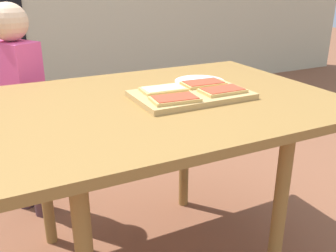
% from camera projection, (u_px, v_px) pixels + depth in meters
% --- Properties ---
extents(dining_table, '(1.44, 0.97, 0.76)m').
position_uv_depth(dining_table, '(148.00, 119.00, 1.45)').
color(dining_table, olive).
rests_on(dining_table, ground).
extents(cutting_board, '(0.44, 0.27, 0.02)m').
position_uv_depth(cutting_board, '(191.00, 95.00, 1.46)').
color(cutting_board, tan).
rests_on(cutting_board, dining_table).
extents(pizza_slice_near_right, '(0.17, 0.10, 0.01)m').
position_uv_depth(pizza_slice_near_right, '(223.00, 90.00, 1.46)').
color(pizza_slice_near_right, tan).
rests_on(pizza_slice_near_right, cutting_board).
extents(pizza_slice_far_left, '(0.17, 0.11, 0.01)m').
position_uv_depth(pizza_slice_far_left, '(163.00, 89.00, 1.47)').
color(pizza_slice_far_left, tan).
rests_on(pizza_slice_far_left, cutting_board).
extents(pizza_slice_near_left, '(0.18, 0.12, 0.01)m').
position_uv_depth(pizza_slice_near_left, '(175.00, 99.00, 1.35)').
color(pizza_slice_near_left, tan).
rests_on(pizza_slice_near_left, cutting_board).
extents(pizza_slice_far_right, '(0.17, 0.11, 0.01)m').
position_uv_depth(pizza_slice_far_right, '(203.00, 83.00, 1.55)').
color(pizza_slice_far_right, tan).
rests_on(pizza_slice_far_right, cutting_board).
extents(plate_white_right, '(0.22, 0.22, 0.01)m').
position_uv_depth(plate_white_right, '(200.00, 82.00, 1.67)').
color(plate_white_right, white).
rests_on(plate_white_right, dining_table).
extents(child_left, '(0.24, 0.28, 1.09)m').
position_uv_depth(child_left, '(20.00, 99.00, 1.87)').
color(child_left, '#4B3034').
rests_on(child_left, ground).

